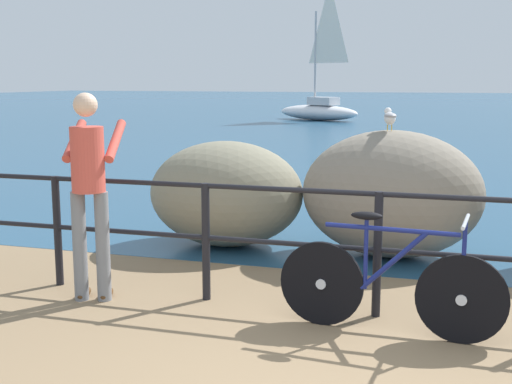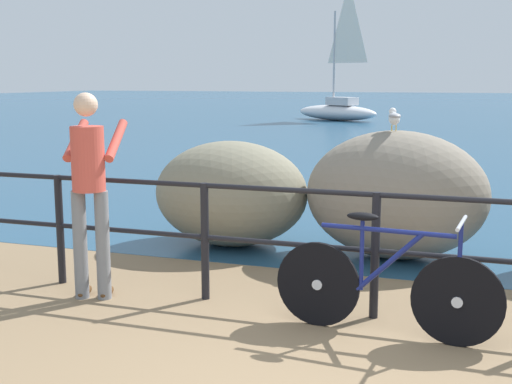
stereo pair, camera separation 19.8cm
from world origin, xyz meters
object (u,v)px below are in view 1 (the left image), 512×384
(seagull, at_px, (390,117))
(sailboat, at_px, (319,105))
(bicycle, at_px, (390,283))
(person_at_railing, at_px, (90,186))
(breakwater_boulder_left, at_px, (226,194))
(breakwater_boulder_main, at_px, (392,194))

(seagull, bearing_deg, sailboat, -2.96)
(bicycle, height_order, person_at_railing, person_at_railing)
(bicycle, xyz_separation_m, breakwater_boulder_left, (-2.07, 2.24, 0.21))
(breakwater_boulder_left, bearing_deg, breakwater_boulder_main, 1.05)
(sailboat, bearing_deg, seagull, 130.64)
(person_at_railing, bearing_deg, breakwater_boulder_main, -60.65)
(breakwater_boulder_left, height_order, seagull, seagull)
(breakwater_boulder_left, relative_size, seagull, 5.19)
(bicycle, bearing_deg, sailboat, 107.24)
(breakwater_boulder_main, distance_m, breakwater_boulder_left, 1.86)
(person_at_railing, bearing_deg, sailboat, -6.99)
(bicycle, relative_size, person_at_railing, 0.95)
(person_at_railing, height_order, breakwater_boulder_main, person_at_railing)
(seagull, bearing_deg, person_at_railing, 116.98)
(bicycle, distance_m, seagull, 2.48)
(bicycle, distance_m, person_at_railing, 2.61)
(breakwater_boulder_main, bearing_deg, person_at_railing, -136.45)
(bicycle, height_order, breakwater_boulder_main, breakwater_boulder_main)
(person_at_railing, relative_size, breakwater_boulder_main, 0.93)
(bicycle, xyz_separation_m, seagull, (-0.26, 2.21, 1.11))
(breakwater_boulder_main, bearing_deg, seagull, -120.06)
(breakwater_boulder_left, distance_m, sailboat, 23.80)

